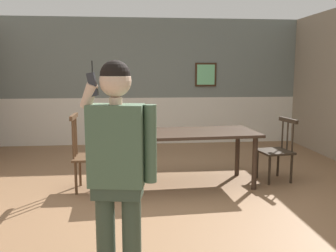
# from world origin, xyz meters

# --- Properties ---
(ground_plane) EXTENTS (8.33, 8.33, 0.00)m
(ground_plane) POSITION_xyz_m (0.00, 0.00, 0.00)
(ground_plane) COLOR #846042
(room_back_partition) EXTENTS (6.66, 0.17, 2.75)m
(room_back_partition) POSITION_xyz_m (0.00, 3.79, 1.32)
(room_back_partition) COLOR slate
(room_back_partition) RESTS_ON ground_plane
(dining_table) EXTENTS (2.01, 1.00, 0.78)m
(dining_table) POSITION_xyz_m (0.35, 0.71, 0.69)
(dining_table) COLOR #38281E
(dining_table) RESTS_ON ground_plane
(chair_near_window) EXTENTS (0.51, 0.51, 0.93)m
(chair_near_window) POSITION_xyz_m (1.72, 0.79, 0.46)
(chair_near_window) COLOR #2D2319
(chair_near_window) RESTS_ON ground_plane
(chair_by_doorway) EXTENTS (0.47, 0.47, 1.05)m
(chair_by_doorway) POSITION_xyz_m (-1.02, 0.63, 0.49)
(chair_by_doorway) COLOR #513823
(chair_by_doorway) RESTS_ON ground_plane
(person_figure) EXTENTS (0.55, 0.28, 1.71)m
(person_figure) POSITION_xyz_m (-0.52, -1.75, 0.98)
(person_figure) COLOR #3A493A
(person_figure) RESTS_ON ground_plane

